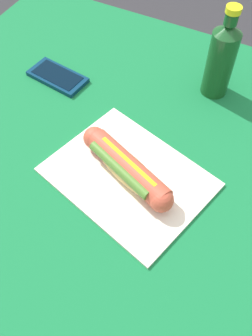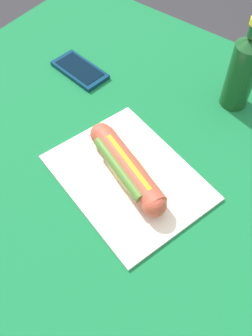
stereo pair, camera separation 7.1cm
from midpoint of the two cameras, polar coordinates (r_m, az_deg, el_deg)
The scene contains 6 objects.
ground_plane at distance 1.45m, azimuth -0.28°, elevation -17.17°, with size 6.00×6.00×0.00m, color #2D2D33.
dining_table at distance 0.87m, azimuth -0.45°, elevation -4.04°, with size 1.15×0.92×0.77m.
paper_wrapper at distance 0.73m, azimuth -2.77°, elevation -1.42°, with size 0.30×0.23×0.01m, color silver.
hot_dog at distance 0.71m, azimuth -2.92°, elevation -0.16°, with size 0.22×0.12×0.05m.
cell_phone at distance 0.94m, azimuth -12.63°, elevation 13.37°, with size 0.15×0.09×0.01m.
soda_bottle at distance 0.85m, azimuth 12.01°, elevation 15.96°, with size 0.06×0.06×0.21m.
Camera 1 is at (-0.18, 0.42, 1.37)m, focal length 39.81 mm.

